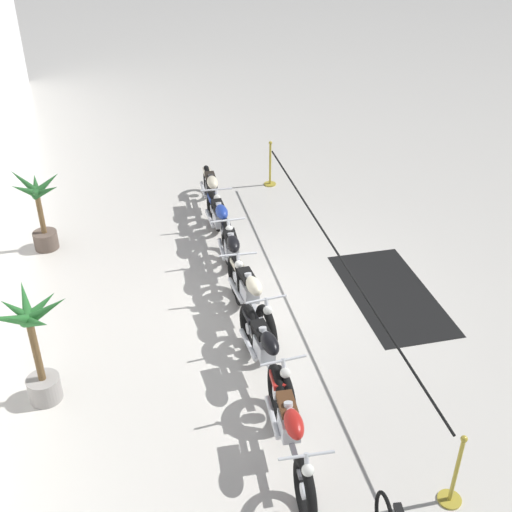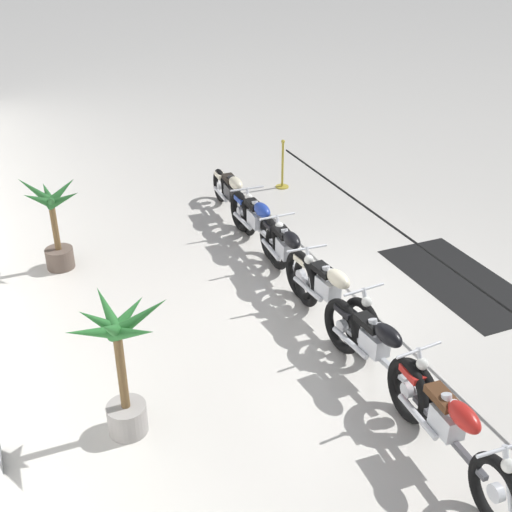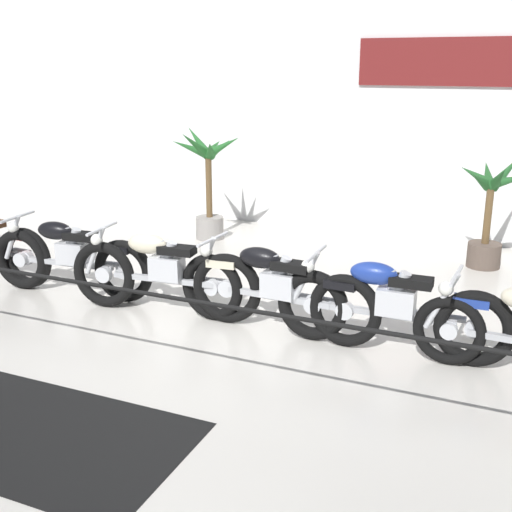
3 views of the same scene
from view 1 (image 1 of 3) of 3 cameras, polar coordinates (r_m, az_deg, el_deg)
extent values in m
plane|color=silver|center=(10.97, 1.50, -3.64)|extent=(120.00, 120.00, 0.00)
torus|color=black|center=(7.59, 4.37, -20.10)|extent=(0.78, 0.15, 0.77)
torus|color=black|center=(8.61, 1.83, -12.07)|extent=(0.78, 0.15, 0.77)
cylinder|color=silver|center=(7.59, 4.37, -20.10)|extent=(0.19, 0.09, 0.18)
cylinder|color=silver|center=(8.61, 1.83, -12.07)|extent=(0.19, 0.09, 0.18)
cylinder|color=silver|center=(7.31, 4.64, -19.27)|extent=(0.31, 0.07, 0.59)
cube|color=silver|center=(7.99, 2.95, -14.80)|extent=(0.37, 0.24, 0.26)
cylinder|color=silver|center=(7.82, 3.06, -14.00)|extent=(0.18, 0.12, 0.24)
cylinder|color=silver|center=(7.88, 2.92, -13.58)|extent=(0.18, 0.12, 0.24)
cylinder|color=silver|center=(8.28, 1.48, -14.12)|extent=(0.70, 0.10, 0.07)
cube|color=#47474C|center=(8.06, 3.00, -15.74)|extent=(1.25, 0.12, 0.06)
ellipsoid|color=#B21E19|center=(7.65, 3.39, -14.68)|extent=(0.47, 0.24, 0.22)
cube|color=#4C2D19|center=(7.93, 2.78, -13.04)|extent=(0.41, 0.22, 0.09)
cube|color=#B21E19|center=(8.38, 1.94, -10.93)|extent=(0.33, 0.17, 0.08)
cylinder|color=silver|center=(7.18, 4.52, -17.25)|extent=(0.06, 0.62, 0.04)
sphere|color=silver|center=(7.23, 4.63, -18.45)|extent=(0.14, 0.14, 0.14)
torus|color=black|center=(8.61, 2.41, -12.11)|extent=(0.77, 0.19, 0.76)
torus|color=black|center=(9.65, -0.56, -6.46)|extent=(0.77, 0.19, 0.76)
cylinder|color=silver|center=(8.61, 2.41, -12.11)|extent=(0.18, 0.10, 0.18)
cylinder|color=silver|center=(9.65, -0.56, -6.46)|extent=(0.18, 0.10, 0.18)
cylinder|color=silver|center=(8.36, 2.67, -11.11)|extent=(0.31, 0.08, 0.59)
cube|color=silver|center=(9.05, 0.73, -8.16)|extent=(0.38, 0.25, 0.26)
cylinder|color=silver|center=(8.89, 0.83, -7.33)|extent=(0.19, 0.13, 0.24)
cylinder|color=silver|center=(8.95, 0.66, -7.02)|extent=(0.19, 0.13, 0.24)
cylinder|color=silver|center=(9.33, -0.69, -7.87)|extent=(0.70, 0.13, 0.07)
cube|color=#ADAFB5|center=(9.10, 0.83, -9.03)|extent=(1.16, 0.17, 0.06)
ellipsoid|color=black|center=(8.72, 1.23, -7.77)|extent=(0.48, 0.26, 0.22)
cube|color=black|center=(9.01, 0.48, -6.58)|extent=(0.42, 0.24, 0.09)
cube|color=black|center=(9.45, -0.48, -5.34)|extent=(0.33, 0.19, 0.08)
cylinder|color=silver|center=(8.26, 2.44, -9.26)|extent=(0.09, 0.62, 0.04)
sphere|color=silver|center=(8.29, 2.62, -10.34)|extent=(0.14, 0.14, 0.14)
torus|color=black|center=(9.60, 0.92, -6.61)|extent=(0.79, 0.20, 0.79)
torus|color=black|center=(10.77, -1.73, -1.85)|extent=(0.79, 0.20, 0.79)
cylinder|color=silver|center=(9.60, 0.92, -6.61)|extent=(0.19, 0.10, 0.19)
cylinder|color=silver|center=(10.77, -1.73, -1.85)|extent=(0.19, 0.10, 0.19)
cylinder|color=silver|center=(9.36, 1.11, -5.57)|extent=(0.31, 0.09, 0.59)
cube|color=silver|center=(10.12, -0.58, -3.20)|extent=(0.38, 0.25, 0.26)
cylinder|color=silver|center=(9.97, -0.51, -2.38)|extent=(0.19, 0.13, 0.24)
cylinder|color=silver|center=(10.04, -0.66, -2.13)|extent=(0.19, 0.13, 0.24)
cylinder|color=silver|center=(10.40, -1.82, -3.07)|extent=(0.70, 0.14, 0.07)
cube|color=#ADAFB5|center=(10.16, -0.49, -4.00)|extent=(1.22, 0.18, 0.06)
ellipsoid|color=beige|center=(9.79, -0.18, -2.68)|extent=(0.48, 0.26, 0.22)
cube|color=black|center=(10.10, -0.81, -1.77)|extent=(0.42, 0.24, 0.09)
cube|color=beige|center=(10.58, -1.68, -0.71)|extent=(0.33, 0.19, 0.08)
cylinder|color=silver|center=(9.28, 0.90, -3.87)|extent=(0.10, 0.62, 0.04)
sphere|color=silver|center=(9.30, 1.06, -4.84)|extent=(0.14, 0.14, 0.14)
torus|color=black|center=(10.63, -1.56, -2.46)|extent=(0.76, 0.16, 0.75)
torus|color=black|center=(11.92, -2.65, 1.61)|extent=(0.76, 0.16, 0.75)
cylinder|color=silver|center=(10.63, -1.56, -2.46)|extent=(0.18, 0.09, 0.18)
cylinder|color=silver|center=(11.92, -2.65, 1.61)|extent=(0.18, 0.09, 0.18)
cylinder|color=silver|center=(10.40, -1.51, -1.44)|extent=(0.31, 0.07, 0.59)
cube|color=silver|center=(11.22, -2.19, 0.52)|extent=(0.37, 0.24, 0.26)
cylinder|color=silver|center=(11.09, -2.18, 1.30)|extent=(0.18, 0.12, 0.24)
cylinder|color=silver|center=(11.16, -2.24, 1.51)|extent=(0.18, 0.12, 0.24)
cylinder|color=silver|center=(11.54, -3.07, 0.62)|extent=(0.70, 0.10, 0.07)
cube|color=#ADAFB5|center=(11.25, -2.14, -0.22)|extent=(1.23, 0.12, 0.06)
ellipsoid|color=black|center=(10.89, -2.05, 1.07)|extent=(0.47, 0.24, 0.22)
cube|color=black|center=(11.22, -2.30, 1.82)|extent=(0.41, 0.22, 0.09)
cube|color=black|center=(11.74, -2.65, 2.63)|extent=(0.33, 0.18, 0.08)
cylinder|color=silver|center=(10.35, -1.62, 0.13)|extent=(0.07, 0.62, 0.04)
sphere|color=silver|center=(10.35, -1.54, -0.76)|extent=(0.14, 0.14, 0.14)
torus|color=black|center=(11.62, -2.41, 0.77)|extent=(0.75, 0.15, 0.75)
torus|color=black|center=(12.97, -3.87, 4.21)|extent=(0.75, 0.15, 0.75)
cylinder|color=silver|center=(11.62, -2.41, 0.77)|extent=(0.17, 0.08, 0.17)
cylinder|color=silver|center=(12.97, -3.87, 4.21)|extent=(0.17, 0.08, 0.17)
cylinder|color=silver|center=(11.41, -2.35, 1.77)|extent=(0.30, 0.06, 0.59)
cube|color=silver|center=(12.26, -3.25, 3.35)|extent=(0.37, 0.23, 0.26)
cylinder|color=silver|center=(12.13, -3.24, 4.09)|extent=(0.18, 0.11, 0.24)
cylinder|color=silver|center=(12.20, -3.32, 4.26)|extent=(0.18, 0.11, 0.24)
cylinder|color=silver|center=(12.56, -4.13, 3.34)|extent=(0.70, 0.09, 0.07)
cube|color=#ADAFB5|center=(12.28, -3.18, 2.67)|extent=(1.25, 0.09, 0.06)
ellipsoid|color=navy|center=(11.94, -3.07, 3.94)|extent=(0.47, 0.23, 0.22)
cube|color=black|center=(12.27, -3.40, 4.53)|extent=(0.41, 0.21, 0.09)
cube|color=navy|center=(12.81, -3.87, 5.15)|extent=(0.32, 0.17, 0.08)
cylinder|color=silver|center=(11.37, -2.50, 3.20)|extent=(0.05, 0.62, 0.04)
sphere|color=silver|center=(11.37, -2.39, 2.39)|extent=(0.14, 0.14, 0.14)
torus|color=black|center=(12.80, -3.45, 3.66)|extent=(0.68, 0.12, 0.68)
torus|color=black|center=(14.27, -4.36, 6.69)|extent=(0.68, 0.12, 0.68)
cylinder|color=silver|center=(12.80, -3.45, 3.66)|extent=(0.16, 0.09, 0.16)
cylinder|color=silver|center=(14.27, -4.36, 6.69)|extent=(0.16, 0.09, 0.16)
cylinder|color=silver|center=(12.60, -3.43, 4.61)|extent=(0.30, 0.07, 0.59)
cube|color=#2D2D30|center=(13.51, -3.98, 5.96)|extent=(0.37, 0.23, 0.26)
cylinder|color=#2D2D30|center=(13.38, -3.99, 6.66)|extent=(0.18, 0.12, 0.24)
cylinder|color=#2D2D30|center=(13.46, -4.04, 6.80)|extent=(0.18, 0.12, 0.24)
cylinder|color=silver|center=(13.82, -4.70, 5.91)|extent=(0.70, 0.09, 0.07)
cube|color=#ADAFB5|center=(13.52, -3.93, 5.33)|extent=(1.31, 0.10, 0.06)
ellipsoid|color=beige|center=(13.19, -3.89, 6.55)|extent=(0.47, 0.23, 0.22)
cube|color=black|center=(13.53, -4.09, 7.03)|extent=(0.41, 0.21, 0.09)
cube|color=beige|center=(14.12, -4.38, 7.50)|extent=(0.32, 0.17, 0.08)
cylinder|color=silver|center=(12.57, -3.54, 5.91)|extent=(0.06, 0.62, 0.04)
sphere|color=silver|center=(12.56, -3.47, 5.18)|extent=(0.14, 0.14, 0.14)
cube|color=black|center=(6.87, 12.62, -21.32)|extent=(0.19, 0.10, 0.05)
cylinder|color=gray|center=(9.43, -18.27, -11.11)|extent=(0.45, 0.45, 0.36)
cylinder|color=brown|center=(8.99, -18.99, -7.89)|extent=(0.10, 0.10, 1.01)
cone|color=#286B2D|center=(8.82, -19.83, -3.77)|extent=(0.62, 0.25, 0.44)
cone|color=#286B2D|center=(8.77, -20.56, -4.51)|extent=(0.39, 0.46, 0.41)
cone|color=#286B2D|center=(8.67, -21.24, -5.25)|extent=(0.22, 0.59, 0.34)
cone|color=#286B2D|center=(8.43, -20.43, -5.25)|extent=(0.61, 0.36, 0.56)
cone|color=#286B2D|center=(8.44, -18.97, -5.66)|extent=(0.61, 0.47, 0.42)
cone|color=#286B2D|center=(8.49, -18.19, -4.60)|extent=(0.33, 0.65, 0.55)
cone|color=#286B2D|center=(8.72, -18.61, -4.24)|extent=(0.39, 0.48, 0.43)
cylinder|color=brown|center=(12.89, -18.17, 1.36)|extent=(0.45, 0.45, 0.34)
cylinder|color=brown|center=(12.62, -18.61, 3.64)|extent=(0.10, 0.10, 0.83)
cone|color=#235B28|center=(12.63, -19.00, 6.06)|extent=(0.58, 0.22, 0.32)
cone|color=#235B28|center=(12.56, -19.86, 6.18)|extent=(0.49, 0.57, 0.56)
cone|color=#235B28|center=(12.36, -19.86, 5.52)|extent=(0.31, 0.50, 0.44)
cone|color=#235B28|center=(12.23, -19.04, 5.35)|extent=(0.50, 0.17, 0.36)
cone|color=#235B28|center=(12.27, -18.18, 5.50)|extent=(0.40, 0.54, 0.43)
cone|color=#235B28|center=(12.46, -18.12, 6.15)|extent=(0.35, 0.54, 0.48)
cylinder|color=gold|center=(8.28, 16.82, -20.00)|extent=(0.28, 0.28, 0.03)
cylinder|color=gold|center=(7.92, 17.38, -17.78)|extent=(0.05, 0.05, 0.95)
sphere|color=gold|center=(7.55, 18.01, -15.21)|extent=(0.08, 0.08, 0.08)
cylinder|color=black|center=(10.72, 6.89, 0.81)|extent=(8.43, 0.04, 0.04)
cylinder|color=gold|center=(14.84, 1.24, 6.42)|extent=(0.28, 0.28, 0.03)
cylinder|color=gold|center=(14.64, 1.27, 8.15)|extent=(0.05, 0.05, 0.95)
sphere|color=gold|center=(14.44, 1.29, 10.02)|extent=(0.08, 0.08, 0.08)
cube|color=black|center=(11.27, 11.88, -3.29)|extent=(2.76, 1.38, 0.01)
camera|label=2|loc=(2.80, -60.77, -10.72)|focal=45.00mm
camera|label=3|loc=(14.42, 19.91, 15.37)|focal=45.00mm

